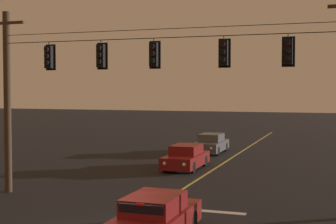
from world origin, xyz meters
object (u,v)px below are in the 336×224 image
(traffic_light_rightmost, at_px, (288,51))
(car_oncoming_trailing, at_px, (211,144))
(traffic_light_right_inner, at_px, (224,53))
(car_waiting_near_lane, at_px, (155,218))
(traffic_light_leftmost, at_px, (49,57))
(traffic_light_left_inner, at_px, (101,56))
(car_oncoming_lead, at_px, (186,158))
(traffic_light_centre, at_px, (154,54))

(traffic_light_rightmost, height_order, car_oncoming_trailing, traffic_light_rightmost)
(traffic_light_right_inner, xyz_separation_m, car_oncoming_trailing, (-4.60, 16.67, -5.37))
(car_waiting_near_lane, distance_m, car_oncoming_trailing, 21.50)
(traffic_light_leftmost, height_order, car_oncoming_trailing, traffic_light_leftmost)
(traffic_light_rightmost, bearing_deg, traffic_light_left_inner, 180.00)
(traffic_light_leftmost, distance_m, car_oncoming_lead, 11.04)
(traffic_light_centre, height_order, car_oncoming_lead, traffic_light_centre)
(traffic_light_right_inner, relative_size, car_oncoming_lead, 0.28)
(traffic_light_leftmost, height_order, traffic_light_right_inner, same)
(traffic_light_centre, relative_size, car_oncoming_lead, 0.28)
(traffic_light_right_inner, xyz_separation_m, traffic_light_rightmost, (2.40, 0.00, 0.00))
(traffic_light_leftmost, bearing_deg, traffic_light_right_inner, 0.00)
(traffic_light_leftmost, height_order, traffic_light_left_inner, same)
(traffic_light_left_inner, height_order, car_oncoming_lead, traffic_light_left_inner)
(car_oncoming_trailing, bearing_deg, traffic_light_rightmost, -67.21)
(traffic_light_right_inner, distance_m, car_waiting_near_lane, 7.13)
(traffic_light_leftmost, relative_size, traffic_light_left_inner, 1.00)
(traffic_light_left_inner, xyz_separation_m, traffic_light_centre, (2.34, 0.00, 0.00))
(car_oncoming_lead, xyz_separation_m, car_oncoming_trailing, (-0.39, 7.67, 0.00))
(car_waiting_near_lane, bearing_deg, traffic_light_left_inner, 131.85)
(traffic_light_rightmost, height_order, car_waiting_near_lane, traffic_light_rightmost)
(traffic_light_right_inner, distance_m, car_oncoming_trailing, 18.10)
(traffic_light_leftmost, relative_size, traffic_light_rightmost, 1.00)
(car_waiting_near_lane, bearing_deg, traffic_light_rightmost, 52.23)
(traffic_light_rightmost, distance_m, car_oncoming_trailing, 18.86)
(traffic_light_rightmost, xyz_separation_m, car_oncoming_trailing, (-7.00, 16.67, -5.37))
(traffic_light_left_inner, distance_m, car_oncoming_trailing, 17.52)
(traffic_light_left_inner, height_order, car_oncoming_trailing, traffic_light_left_inner)
(car_waiting_near_lane, distance_m, car_oncoming_lead, 13.90)
(traffic_light_centre, bearing_deg, car_oncoming_trailing, 95.97)
(traffic_light_leftmost, xyz_separation_m, traffic_light_rightmost, (10.09, 0.00, 0.00))
(traffic_light_leftmost, height_order, traffic_light_centre, same)
(traffic_light_leftmost, height_order, car_oncoming_lead, traffic_light_leftmost)
(traffic_light_rightmost, relative_size, car_waiting_near_lane, 0.28)
(traffic_light_rightmost, distance_m, car_waiting_near_lane, 7.87)
(traffic_light_rightmost, height_order, car_oncoming_lead, traffic_light_rightmost)
(car_waiting_near_lane, bearing_deg, car_oncoming_lead, 102.85)
(traffic_light_leftmost, bearing_deg, car_oncoming_lead, 68.91)
(traffic_light_centre, bearing_deg, car_oncoming_lead, 98.58)
(traffic_light_left_inner, xyz_separation_m, traffic_light_right_inner, (5.20, 0.00, 0.00))
(traffic_light_left_inner, relative_size, car_waiting_near_lane, 0.28)
(traffic_light_centre, relative_size, car_oncoming_trailing, 0.28)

